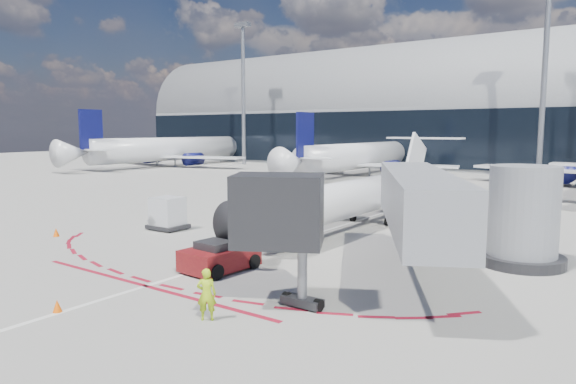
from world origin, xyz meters
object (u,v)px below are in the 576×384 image
Objects in this scene: ramp_worker at (207,294)px; uld_container at (168,214)px; regional_jet at (363,195)px; pushback_tug at (220,257)px.

ramp_worker is 0.79× the size of uld_container.
regional_jet is 13.71m from pushback_tug.
regional_jet is at bearing -116.95° from ramp_worker.
regional_jet reaches higher than ramp_worker.
ramp_worker is at bearing -46.95° from pushback_tug.
regional_jet is 18.90m from ramp_worker.
ramp_worker reaches higher than pushback_tug.
pushback_tug is (-0.37, -13.62, -1.47)m from regional_jet.
pushback_tug is at bearing -88.98° from ramp_worker.
regional_jet is 4.54× the size of pushback_tug.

